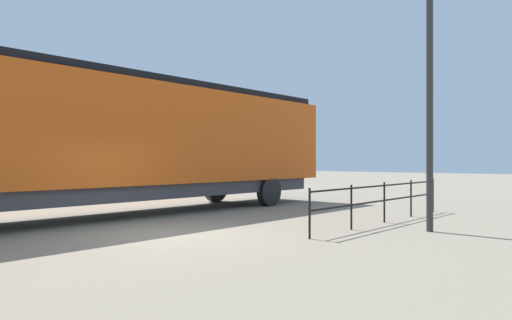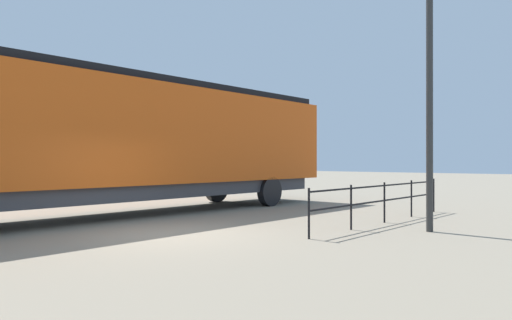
# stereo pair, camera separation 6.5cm
# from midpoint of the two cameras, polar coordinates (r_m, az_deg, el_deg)

# --- Properties ---
(ground_plane) EXTENTS (120.00, 120.00, 0.00)m
(ground_plane) POSITION_cam_midpoint_polar(r_m,az_deg,el_deg) (11.21, -10.55, -8.81)
(ground_plane) COLOR gray
(locomotive) EXTENTS (3.16, 16.34, 4.27)m
(locomotive) POSITION_cam_midpoint_polar(r_m,az_deg,el_deg) (15.68, -13.52, 2.42)
(locomotive) COLOR #D15114
(locomotive) RESTS_ON ground_plane
(lamp_post) EXTENTS (0.59, 0.59, 7.37)m
(lamp_post) POSITION_cam_midpoint_polar(r_m,az_deg,el_deg) (12.68, 19.96, 16.92)
(lamp_post) COLOR #2D2D2D
(lamp_post) RESTS_ON ground_plane
(platform_fence) EXTENTS (0.05, 7.30, 1.11)m
(platform_fence) POSITION_cam_midpoint_polar(r_m,az_deg,el_deg) (13.55, 15.01, -4.25)
(platform_fence) COLOR black
(platform_fence) RESTS_ON ground_plane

